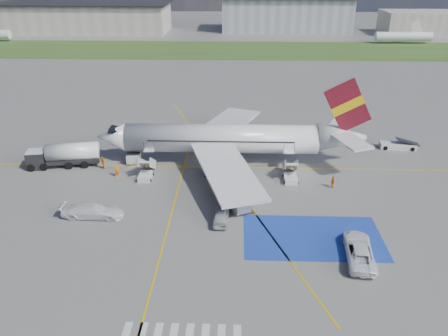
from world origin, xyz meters
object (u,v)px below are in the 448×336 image
Objects in this scene: belt_loader at (398,146)px; car_silver_a at (221,216)px; fuel_tanker at (64,157)px; gpu_cart at (134,159)px; car_silver_b at (234,200)px; van_white_a at (359,248)px; airliner at (232,139)px; van_white_b at (92,209)px.

belt_loader reaches higher than car_silver_a.
gpu_cart is at bearing -4.42° from fuel_tanker.
fuel_tanker is 25.44m from car_silver_a.
van_white_a is (11.87, -9.00, 0.18)m from car_silver_b.
car_silver_a is at bearing -136.00° from belt_loader.
airliner is at bearing -115.47° from car_silver_b.
fuel_tanker reaches higher than van_white_a.
airliner reaches higher than gpu_cart.
fuel_tanker is 9.25m from gpu_cart.
van_white_a is at bearing -102.04° from van_white_b.
belt_loader is at bearing -108.58° from van_white_a.
belt_loader is at bearing -1.14° from fuel_tanker.
gpu_cart reaches higher than car_silver_a.
gpu_cart is 0.37× the size of van_white_a.
van_white_b is at bearing -6.58° from van_white_a.
airliner is at bearing -44.41° from van_white_b.
belt_loader is 29.18m from van_white_a.
van_white_a is (-12.23, -26.49, 0.59)m from belt_loader.
van_white_a is at bearing -59.78° from airliner.
gpu_cart is 0.39× the size of van_white_b.
car_silver_b is at bearing -111.07° from car_silver_a.
airliner is 7.30× the size of van_white_b.
van_white_a reaches higher than belt_loader.
van_white_a is at bearing 115.27° from car_silver_b.
van_white_a is 28.02m from van_white_b.
gpu_cart is 32.57m from van_white_a.
airliner is 8.83× the size of car_silver_a.
van_white_b is at bearing 0.01° from car_silver_a.
airliner is 22.85m from fuel_tanker.
belt_loader is 44.46m from van_white_b.
car_silver_b is (13.91, -10.91, 0.12)m from gpu_cart.
gpu_cart is at bearing -31.47° from van_white_a.
belt_loader is 1.05× the size of van_white_a.
fuel_tanker reaches higher than car_silver_b.
van_white_a is at bearing 158.43° from car_silver_a.
car_silver_a is at bearing 39.49° from car_silver_b.
belt_loader is at bearing 12.30° from airliner.
car_silver_a is (-25.48, -20.75, 0.30)m from belt_loader.
van_white_b is at bearing -101.87° from gpu_cart.
car_silver_a is at bearing -17.24° from van_white_a.
fuel_tanker is at bearing -179.68° from gpu_cart.
van_white_b is (-15.46, -2.80, 0.16)m from car_silver_b.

